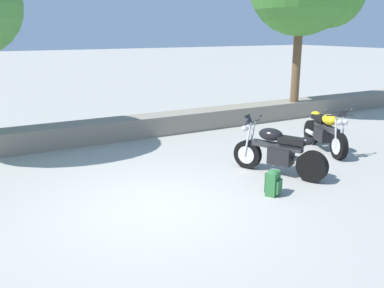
% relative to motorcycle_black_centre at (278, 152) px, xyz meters
% --- Properties ---
extents(ground_plane, '(120.00, 120.00, 0.00)m').
position_rel_motorcycle_black_centre_xyz_m(ground_plane, '(-2.91, -0.33, -0.49)').
color(ground_plane, '#A3A099').
extents(stone_wall, '(36.00, 0.80, 0.55)m').
position_rel_motorcycle_black_centre_xyz_m(stone_wall, '(-2.91, 4.47, -0.21)').
color(stone_wall, gray).
rests_on(stone_wall, ground).
extents(motorcycle_black_centre, '(1.08, 1.94, 1.18)m').
position_rel_motorcycle_black_centre_xyz_m(motorcycle_black_centre, '(0.00, 0.00, 0.00)').
color(motorcycle_black_centre, black).
rests_on(motorcycle_black_centre, ground).
extents(motorcycle_yellow_far_right, '(0.97, 1.99, 1.18)m').
position_rel_motorcycle_black_centre_xyz_m(motorcycle_yellow_far_right, '(2.18, 0.78, 0.00)').
color(motorcycle_yellow_far_right, black).
rests_on(motorcycle_yellow_far_right, ground).
extents(rider_backpack, '(0.35, 0.34, 0.47)m').
position_rel_motorcycle_black_centre_xyz_m(rider_backpack, '(-0.82, -0.86, -0.24)').
color(rider_backpack, '#2D6B38').
rests_on(rider_backpack, ground).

